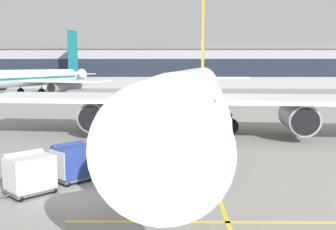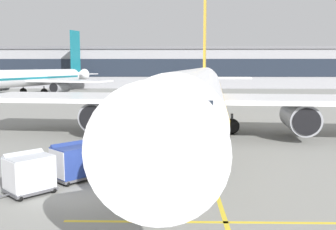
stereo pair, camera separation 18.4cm
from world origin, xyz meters
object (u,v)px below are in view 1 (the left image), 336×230
object	(u,v)px
parked_airplane	(197,93)
ground_crew_by_loader	(114,164)
belt_loader	(136,151)
safety_cone_wingtip	(130,141)
baggage_cart_lead	(73,161)
distant_airplane	(28,78)
baggage_cart_second	(29,173)
ground_crew_by_carts	(99,165)
safety_cone_engine_keepout	(104,143)

from	to	relation	value
parked_airplane	ground_crew_by_loader	size ratio (longest dim) A/B	27.35
parked_airplane	belt_loader	xyz separation A→B (m)	(-4.19, -10.38, -2.73)
safety_cone_wingtip	baggage_cart_lead	bearing A→B (deg)	-101.91
ground_crew_by_loader	distant_airplane	size ratio (longest dim) A/B	0.04
baggage_cart_second	ground_crew_by_carts	world-z (taller)	baggage_cart_second
ground_crew_by_loader	safety_cone_wingtip	world-z (taller)	ground_crew_by_loader
safety_cone_wingtip	ground_crew_by_carts	bearing A→B (deg)	-92.82
baggage_cart_lead	distant_airplane	bearing A→B (deg)	112.28
ground_crew_by_carts	distant_airplane	world-z (taller)	distant_airplane
belt_loader	ground_crew_by_carts	xyz separation A→B (m)	(-1.49, -3.55, 0.09)
safety_cone_wingtip	distant_airplane	distance (m)	55.31
parked_airplane	ground_crew_by_carts	size ratio (longest dim) A/B	27.35
distant_airplane	parked_airplane	bearing A→B (deg)	-55.41
baggage_cart_second	safety_cone_engine_keepout	size ratio (longest dim) A/B	4.24
ground_crew_by_carts	distant_airplane	xyz separation A→B (m)	(-25.20, 58.71, 2.40)
baggage_cart_second	parked_airplane	bearing A→B (deg)	60.75
baggage_cart_lead	safety_cone_engine_keepout	distance (m)	8.30
baggage_cart_second	distant_airplane	distance (m)	64.17
belt_loader	safety_cone_engine_keepout	distance (m)	6.14
parked_airplane	safety_cone_wingtip	world-z (taller)	parked_airplane
parked_airplane	distant_airplane	size ratio (longest dim) A/B	1.16
baggage_cart_second	ground_crew_by_loader	size ratio (longest dim) A/B	1.46
ground_crew_by_carts	safety_cone_engine_keepout	size ratio (longest dim) A/B	2.90
safety_cone_engine_keepout	baggage_cart_second	bearing A→B (deg)	-98.81
baggage_cart_lead	distant_airplane	size ratio (longest dim) A/B	0.06
belt_loader	safety_cone_wingtip	distance (m)	6.38
ground_crew_by_loader	safety_cone_wingtip	size ratio (longest dim) A/B	2.75
belt_loader	safety_cone_engine_keepout	size ratio (longest dim) A/B	7.96
ground_crew_by_loader	distant_airplane	distance (m)	64.02
baggage_cart_lead	baggage_cart_second	distance (m)	2.59
baggage_cart_second	safety_cone_wingtip	world-z (taller)	baggage_cart_second
baggage_cart_second	ground_crew_by_carts	size ratio (longest dim) A/B	1.46
belt_loader	distant_airplane	world-z (taller)	distant_airplane
safety_cone_wingtip	parked_airplane	bearing A→B (deg)	38.32
baggage_cart_second	distant_airplane	xyz separation A→B (m)	(-22.28, 60.13, 2.40)
parked_airplane	baggage_cart_lead	xyz separation A→B (m)	(-7.12, -13.22, -2.63)
belt_loader	baggage_cart_second	size ratio (longest dim) A/B	1.88
baggage_cart_lead	safety_cone_engine_keepout	world-z (taller)	baggage_cart_lead
baggage_cart_second	safety_cone_engine_keepout	xyz separation A→B (m)	(1.61, 10.40, -0.71)
parked_airplane	baggage_cart_second	distance (m)	17.78
parked_airplane	baggage_cart_lead	size ratio (longest dim) A/B	18.70
belt_loader	baggage_cart_second	distance (m)	6.64
baggage_cart_lead	safety_cone_wingtip	size ratio (longest dim) A/B	4.03
safety_cone_engine_keepout	baggage_cart_lead	bearing A→B (deg)	-90.94
ground_crew_by_carts	distant_airplane	bearing A→B (deg)	113.23
parked_airplane	baggage_cart_second	world-z (taller)	parked_airplane
belt_loader	baggage_cart_lead	world-z (taller)	belt_loader
baggage_cart_second	safety_cone_engine_keepout	bearing A→B (deg)	81.19
safety_cone_engine_keepout	ground_crew_by_loader	bearing A→B (deg)	-76.96
belt_loader	distant_airplane	bearing A→B (deg)	115.82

